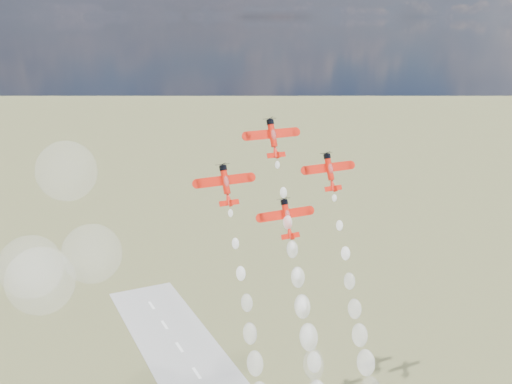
{
  "coord_description": "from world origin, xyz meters",
  "views": [
    {
      "loc": [
        -63.39,
        -114.14,
        126.67
      ],
      "look_at": [
        -7.69,
        2.78,
        88.73
      ],
      "focal_mm": 42.0,
      "sensor_mm": 36.0,
      "label": 1
    }
  ],
  "objects_px": {
    "plane_right": "(330,171)",
    "plane_slot": "(287,218)",
    "plane_left": "(226,184)",
    "plane_lead": "(273,137)"
  },
  "relations": [
    {
      "from": "plane_right",
      "to": "plane_slot",
      "type": "distance_m",
      "value": 16.35
    },
    {
      "from": "plane_left",
      "to": "plane_right",
      "type": "relative_size",
      "value": 1.0
    },
    {
      "from": "plane_lead",
      "to": "plane_left",
      "type": "distance_m",
      "value": 16.35
    },
    {
      "from": "plane_slot",
      "to": "plane_lead",
      "type": "bearing_deg",
      "value": 90.0
    },
    {
      "from": "plane_lead",
      "to": "plane_slot",
      "type": "bearing_deg",
      "value": -90.0
    },
    {
      "from": "plane_lead",
      "to": "plane_slot",
      "type": "height_order",
      "value": "plane_lead"
    },
    {
      "from": "plane_left",
      "to": "plane_slot",
      "type": "xyz_separation_m",
      "value": [
        13.39,
        -3.68,
        -8.62
      ]
    },
    {
      "from": "plane_lead",
      "to": "plane_left",
      "type": "height_order",
      "value": "plane_lead"
    },
    {
      "from": "plane_left",
      "to": "plane_slot",
      "type": "height_order",
      "value": "plane_left"
    },
    {
      "from": "plane_left",
      "to": "plane_slot",
      "type": "relative_size",
      "value": 1.0
    }
  ]
}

